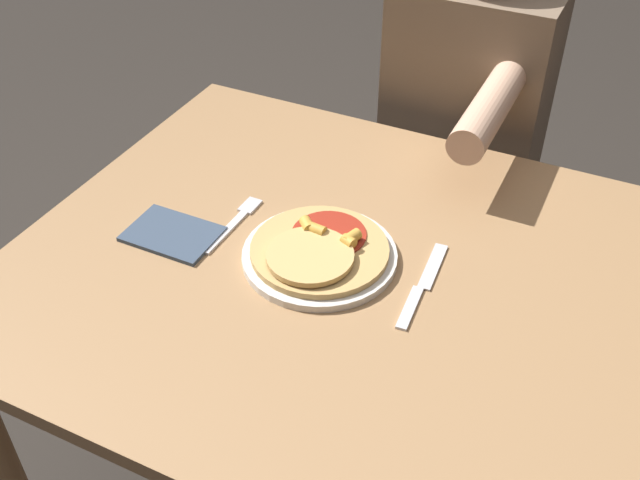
{
  "coord_description": "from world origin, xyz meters",
  "views": [
    {
      "loc": [
        0.38,
        -0.87,
        1.55
      ],
      "look_at": [
        -0.04,
        0.0,
        0.77
      ],
      "focal_mm": 42.0,
      "sensor_mm": 36.0,
      "label": 1
    }
  ],
  "objects_px": {
    "fork": "(236,221)",
    "knife": "(422,286)",
    "pizza": "(319,249)",
    "dining_table": "(342,311)",
    "plate": "(320,255)",
    "person_diner": "(465,119)"
  },
  "relations": [
    {
      "from": "pizza",
      "to": "knife",
      "type": "height_order",
      "value": "pizza"
    },
    {
      "from": "plate",
      "to": "fork",
      "type": "bearing_deg",
      "value": 172.36
    },
    {
      "from": "plate",
      "to": "person_diner",
      "type": "distance_m",
      "value": 0.65
    },
    {
      "from": "dining_table",
      "to": "fork",
      "type": "relative_size",
      "value": 6.28
    },
    {
      "from": "fork",
      "to": "person_diner",
      "type": "distance_m",
      "value": 0.67
    },
    {
      "from": "person_diner",
      "to": "plate",
      "type": "bearing_deg",
      "value": -95.33
    },
    {
      "from": "plate",
      "to": "knife",
      "type": "bearing_deg",
      "value": 2.11
    },
    {
      "from": "pizza",
      "to": "knife",
      "type": "distance_m",
      "value": 0.18
    },
    {
      "from": "pizza",
      "to": "fork",
      "type": "height_order",
      "value": "pizza"
    },
    {
      "from": "dining_table",
      "to": "plate",
      "type": "xyz_separation_m",
      "value": [
        -0.04,
        0.0,
        0.11
      ]
    },
    {
      "from": "knife",
      "to": "person_diner",
      "type": "bearing_deg",
      "value": 100.62
    },
    {
      "from": "fork",
      "to": "knife",
      "type": "bearing_deg",
      "value": -2.79
    },
    {
      "from": "plate",
      "to": "pizza",
      "type": "relative_size",
      "value": 1.12
    },
    {
      "from": "plate",
      "to": "pizza",
      "type": "height_order",
      "value": "pizza"
    },
    {
      "from": "dining_table",
      "to": "knife",
      "type": "relative_size",
      "value": 4.98
    },
    {
      "from": "pizza",
      "to": "person_diner",
      "type": "bearing_deg",
      "value": 84.74
    },
    {
      "from": "dining_table",
      "to": "plate",
      "type": "bearing_deg",
      "value": 177.88
    },
    {
      "from": "plate",
      "to": "pizza",
      "type": "bearing_deg",
      "value": -86.78
    },
    {
      "from": "dining_table",
      "to": "person_diner",
      "type": "distance_m",
      "value": 0.65
    },
    {
      "from": "fork",
      "to": "knife",
      "type": "relative_size",
      "value": 0.79
    },
    {
      "from": "plate",
      "to": "pizza",
      "type": "xyz_separation_m",
      "value": [
        0.0,
        -0.01,
        0.02
      ]
    },
    {
      "from": "fork",
      "to": "dining_table",
      "type": "bearing_deg",
      "value": -6.57
    }
  ]
}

